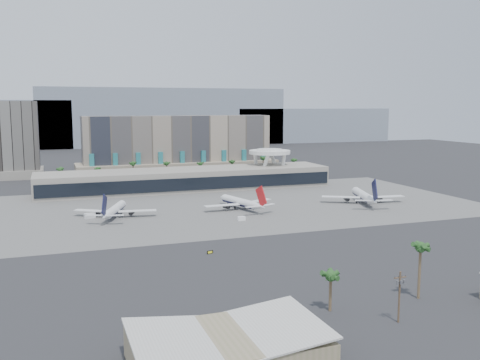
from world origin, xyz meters
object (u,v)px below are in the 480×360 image
object	(u,v)px
airliner_left	(114,210)
service_vehicle_b	(241,219)
airliner_centre	(241,202)
service_vehicle_a	(90,216)
airliner_right	(364,196)
utility_pole	(400,292)
taxiway_sign	(210,252)

from	to	relation	value
airliner_left	service_vehicle_b	xyz separation A→B (m)	(50.53, -25.46, -2.46)
airliner_centre	service_vehicle_a	world-z (taller)	airliner_centre
airliner_left	airliner_centre	size ratio (longest dim) A/B	0.96
airliner_centre	service_vehicle_a	bearing A→B (deg)	163.29
airliner_right	service_vehicle_a	distance (m)	133.57
utility_pole	airliner_centre	size ratio (longest dim) A/B	0.32
airliner_centre	airliner_right	world-z (taller)	airliner_right
utility_pole	service_vehicle_b	bearing A→B (deg)	88.46
service_vehicle_b	taxiway_sign	world-z (taller)	service_vehicle_b
airliner_left	service_vehicle_a	distance (m)	10.84
utility_pole	service_vehicle_b	xyz separation A→B (m)	(3.08, 114.49, -6.29)
utility_pole	airliner_left	bearing A→B (deg)	108.73
utility_pole	airliner_left	distance (m)	147.82
utility_pole	airliner_right	size ratio (longest dim) A/B	0.28
airliner_left	service_vehicle_b	size ratio (longest dim) A/B	10.98
airliner_right	service_vehicle_b	bearing A→B (deg)	-148.76
airliner_centre	service_vehicle_b	size ratio (longest dim) A/B	11.48
utility_pole	taxiway_sign	world-z (taller)	utility_pole
airliner_right	airliner_left	bearing A→B (deg)	-166.21
service_vehicle_a	utility_pole	bearing A→B (deg)	-79.00
airliner_right	service_vehicle_b	distance (m)	74.43
service_vehicle_a	taxiway_sign	size ratio (longest dim) A/B	2.05
utility_pole	airliner_centre	distance (m)	139.19
airliner_left	airliner_centre	world-z (taller)	airliner_centre
service_vehicle_b	airliner_right	bearing A→B (deg)	16.17
utility_pole	service_vehicle_b	distance (m)	114.70
airliner_left	service_vehicle_a	xyz separation A→B (m)	(-10.55, 1.20, -2.18)
airliner_left	service_vehicle_b	world-z (taller)	airliner_left
service_vehicle_a	taxiway_sign	distance (m)	79.37
airliner_centre	service_vehicle_a	distance (m)	69.62
utility_pole	airliner_right	xyz separation A→B (m)	(75.26, 132.38, -3.34)
service_vehicle_a	service_vehicle_b	size ratio (longest dim) A/B	1.40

